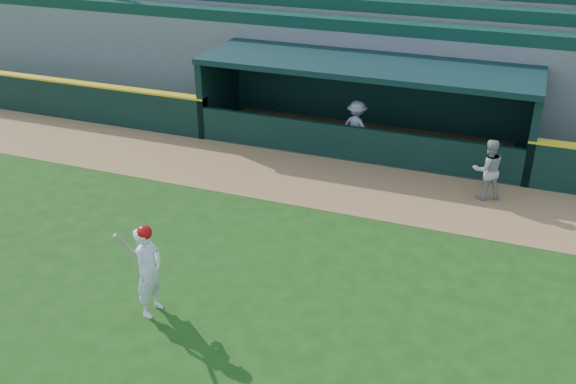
% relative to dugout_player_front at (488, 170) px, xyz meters
% --- Properties ---
extents(ground, '(120.00, 120.00, 0.00)m').
position_rel_dugout_player_front_xyz_m(ground, '(-3.69, -5.44, -0.77)').
color(ground, '#194010').
rests_on(ground, ground).
extents(warning_track, '(40.00, 3.00, 0.01)m').
position_rel_dugout_player_front_xyz_m(warning_track, '(-3.69, -0.54, -0.76)').
color(warning_track, olive).
rests_on(warning_track, ground).
extents(field_wall_left, '(15.50, 0.30, 1.20)m').
position_rel_dugout_player_front_xyz_m(field_wall_left, '(-15.94, 1.11, -0.17)').
color(field_wall_left, black).
rests_on(field_wall_left, ground).
extents(dugout_player_front, '(0.92, 0.84, 1.53)m').
position_rel_dugout_player_front_xyz_m(dugout_player_front, '(0.00, 0.00, 0.00)').
color(dugout_player_front, '#A0A09B').
rests_on(dugout_player_front, ground).
extents(dugout_player_inside, '(1.13, 0.88, 1.54)m').
position_rel_dugout_player_front_xyz_m(dugout_player_inside, '(-3.72, 1.62, 0.00)').
color(dugout_player_inside, '#ABABA5').
rests_on(dugout_player_inside, ground).
extents(dugout, '(9.40, 2.80, 2.46)m').
position_rel_dugout_player_front_xyz_m(dugout, '(-3.69, 2.56, 0.59)').
color(dugout, slate).
rests_on(dugout, ground).
extents(stands, '(34.50, 6.25, 7.48)m').
position_rel_dugout_player_front_xyz_m(stands, '(-3.70, 7.13, 1.64)').
color(stands, slate).
rests_on(stands, ground).
extents(batter_at_plate, '(0.55, 0.78, 1.81)m').
position_rel_dugout_player_front_xyz_m(batter_at_plate, '(-5.18, -6.85, 0.14)').
color(batter_at_plate, white).
rests_on(batter_at_plate, ground).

